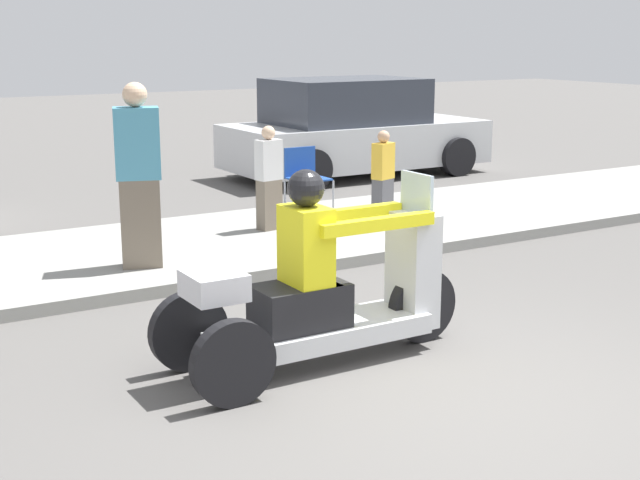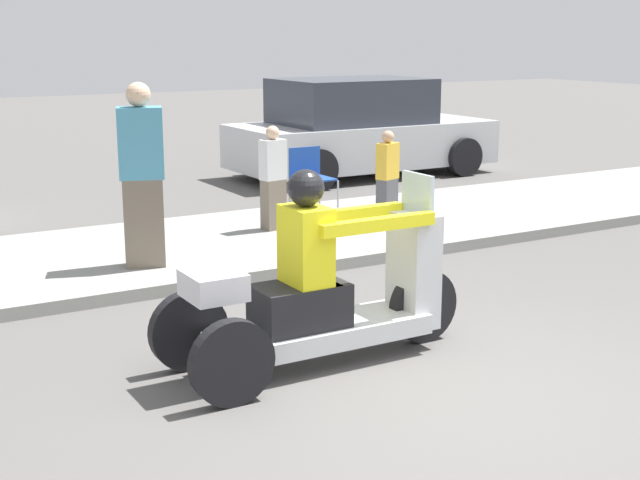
# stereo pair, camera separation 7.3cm
# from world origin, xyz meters

# --- Properties ---
(ground_plane) EXTENTS (60.00, 60.00, 0.00)m
(ground_plane) POSITION_xyz_m (0.00, 0.00, 0.00)
(ground_plane) COLOR #565451
(sidewalk_strip) EXTENTS (28.00, 2.80, 0.12)m
(sidewalk_strip) POSITION_xyz_m (0.00, 4.60, 0.06)
(sidewalk_strip) COLOR gray
(sidewalk_strip) RESTS_ON ground
(motorcycle_trike) EXTENTS (2.36, 0.83, 1.43)m
(motorcycle_trike) POSITION_xyz_m (-0.39, 1.09, 0.50)
(motorcycle_trike) COLOR black
(motorcycle_trike) RESTS_ON ground
(spectator_by_tree) EXTENTS (0.48, 0.37, 1.77)m
(spectator_by_tree) POSITION_xyz_m (-0.70, 3.95, 0.97)
(spectator_by_tree) COLOR #726656
(spectator_by_tree) RESTS_ON sidewalk_strip
(spectator_mid_group) EXTENTS (0.30, 0.24, 1.10)m
(spectator_mid_group) POSITION_xyz_m (2.44, 4.38, 0.65)
(spectator_mid_group) COLOR #515156
(spectator_mid_group) RESTS_ON sidewalk_strip
(spectator_near_curb) EXTENTS (0.31, 0.22, 1.19)m
(spectator_near_curb) POSITION_xyz_m (1.13, 4.78, 0.70)
(spectator_near_curb) COLOR #726656
(spectator_near_curb) RESTS_ON sidewalk_strip
(folding_chair_set_back) EXTENTS (0.47, 0.47, 0.82)m
(folding_chair_set_back) POSITION_xyz_m (1.95, 5.38, 0.62)
(folding_chair_set_back) COLOR #A5A8AD
(folding_chair_set_back) RESTS_ON sidewalk_strip
(parked_car_lot_left) EXTENTS (4.32, 2.08, 1.60)m
(parked_car_lot_left) POSITION_xyz_m (4.52, 8.25, 0.75)
(parked_car_lot_left) COLOR silver
(parked_car_lot_left) RESTS_ON ground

